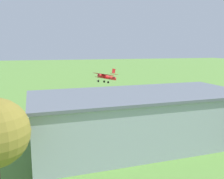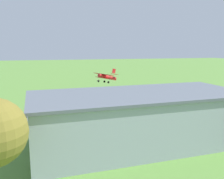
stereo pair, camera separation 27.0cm
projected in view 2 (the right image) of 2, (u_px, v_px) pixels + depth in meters
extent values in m
plane|color=#568438|center=(80.00, 93.00, 73.55)|extent=(400.00, 400.00, 0.00)
cube|color=#99A3AD|center=(139.00, 119.00, 34.70)|extent=(29.85, 13.99, 6.98)
cube|color=slate|center=(139.00, 94.00, 34.07)|extent=(30.48, 14.62, 0.35)
cube|color=#384251|center=(123.00, 113.00, 40.73)|extent=(10.00, 0.66, 5.72)
cylinder|color=#B21E1E|center=(107.00, 77.00, 70.84)|extent=(6.16, 3.48, 2.43)
cone|color=black|center=(98.00, 81.00, 68.87)|extent=(1.05, 0.98, 0.84)
cube|color=#B21E1E|center=(105.00, 78.00, 70.46)|extent=(4.65, 7.90, 0.48)
cube|color=#B21E1E|center=(103.00, 74.00, 69.82)|extent=(4.65, 7.90, 0.48)
cube|color=#B21E1E|center=(114.00, 71.00, 72.12)|extent=(1.30, 0.65, 1.52)
cube|color=#B21E1E|center=(115.00, 74.00, 72.43)|extent=(1.88, 2.74, 0.29)
cylinder|color=black|center=(104.00, 82.00, 71.59)|extent=(0.64, 0.39, 0.64)
cylinder|color=black|center=(108.00, 82.00, 70.15)|extent=(0.64, 0.39, 0.64)
cylinder|color=#332D28|center=(99.00, 76.00, 72.09)|extent=(0.40, 0.24, 1.34)
cylinder|color=#332D28|center=(110.00, 77.00, 68.19)|extent=(0.40, 0.24, 1.34)
cube|color=slate|center=(23.00, 120.00, 43.79)|extent=(1.91, 4.24, 0.73)
cube|color=#2D3842|center=(22.00, 117.00, 43.68)|extent=(1.64, 2.39, 0.64)
cylinder|color=black|center=(28.00, 124.00, 42.76)|extent=(0.24, 0.65, 0.64)
cylinder|color=black|center=(17.00, 125.00, 42.25)|extent=(0.24, 0.65, 0.64)
cylinder|color=black|center=(28.00, 120.00, 45.46)|extent=(0.24, 0.65, 0.64)
cylinder|color=black|center=(18.00, 121.00, 44.95)|extent=(0.24, 0.65, 0.64)
cylinder|color=#33723F|center=(151.00, 109.00, 53.24)|extent=(0.44, 0.44, 0.79)
cylinder|color=#B23333|center=(151.00, 106.00, 53.13)|extent=(0.53, 0.53, 0.56)
sphere|color=#D8AD84|center=(151.00, 104.00, 53.06)|extent=(0.21, 0.21, 0.21)
cylinder|color=orange|center=(168.00, 106.00, 55.95)|extent=(0.35, 0.35, 0.84)
cylinder|color=navy|center=(168.00, 103.00, 55.83)|extent=(0.41, 0.41, 0.60)
sphere|color=#D8AD84|center=(168.00, 101.00, 55.76)|extent=(0.23, 0.23, 0.23)
cylinder|color=orange|center=(137.00, 108.00, 53.39)|extent=(0.33, 0.33, 0.83)
cylinder|color=#72338C|center=(137.00, 105.00, 53.27)|extent=(0.40, 0.40, 0.59)
sphere|color=brown|center=(137.00, 103.00, 53.20)|extent=(0.23, 0.23, 0.23)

